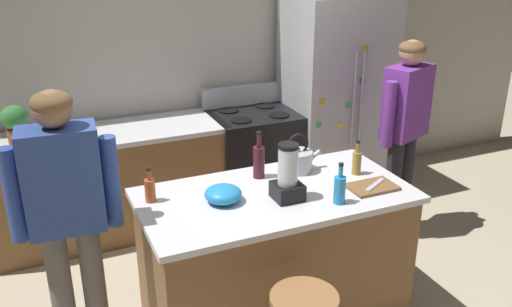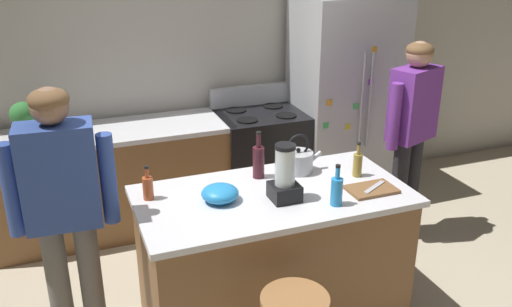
{
  "view_description": "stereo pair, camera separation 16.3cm",
  "coord_description": "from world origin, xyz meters",
  "px_view_note": "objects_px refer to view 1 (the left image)",
  "views": [
    {
      "loc": [
        -1.33,
        -2.75,
        2.4
      ],
      "look_at": [
        0.0,
        0.3,
        1.06
      ],
      "focal_mm": 38.6,
      "sensor_mm": 36.0,
      "label": 1
    },
    {
      "loc": [
        -1.18,
        -2.81,
        2.4
      ],
      "look_at": [
        0.0,
        0.3,
        1.06
      ],
      "focal_mm": 38.6,
      "sensor_mm": 36.0,
      "label": 2
    }
  ],
  "objects_px": {
    "stove_range": "(253,159)",
    "bottle_wine": "(259,161)",
    "chef_knife": "(375,185)",
    "kitchen_island": "(274,255)",
    "bottle_vinegar": "(357,162)",
    "potted_plant": "(15,122)",
    "refrigerator": "(335,99)",
    "mixing_bowl": "(223,194)",
    "bottle_cooking_sauce": "(150,189)",
    "tea_kettle": "(298,160)",
    "person_by_island_left": "(66,208)",
    "bottle_soda": "(340,189)",
    "person_by_sink_right": "(405,121)",
    "blender_appliance": "(288,176)",
    "cutting_board": "(372,187)"
  },
  "relations": [
    {
      "from": "potted_plant",
      "to": "bottle_cooking_sauce",
      "type": "bearing_deg",
      "value": -62.95
    },
    {
      "from": "mixing_bowl",
      "to": "tea_kettle",
      "type": "height_order",
      "value": "tea_kettle"
    },
    {
      "from": "person_by_sink_right",
      "to": "bottle_cooking_sauce",
      "type": "distance_m",
      "value": 2.2
    },
    {
      "from": "person_by_island_left",
      "to": "bottle_vinegar",
      "type": "relative_size",
      "value": 7.09
    },
    {
      "from": "bottle_soda",
      "to": "bottle_vinegar",
      "type": "relative_size",
      "value": 1.08
    },
    {
      "from": "chef_knife",
      "to": "refrigerator",
      "type": "bearing_deg",
      "value": 37.13
    },
    {
      "from": "bottle_wine",
      "to": "chef_knife",
      "type": "relative_size",
      "value": 1.44
    },
    {
      "from": "person_by_island_left",
      "to": "potted_plant",
      "type": "distance_m",
      "value": 1.48
    },
    {
      "from": "bottle_cooking_sauce",
      "to": "tea_kettle",
      "type": "xyz_separation_m",
      "value": [
        1.01,
        0.05,
        0.0
      ]
    },
    {
      "from": "bottle_vinegar",
      "to": "cutting_board",
      "type": "distance_m",
      "value": 0.24
    },
    {
      "from": "stove_range",
      "to": "person_by_sink_right",
      "type": "relative_size",
      "value": 0.66
    },
    {
      "from": "potted_plant",
      "to": "bottle_wine",
      "type": "xyz_separation_m",
      "value": [
        1.43,
        -1.3,
        -0.06
      ]
    },
    {
      "from": "blender_appliance",
      "to": "stove_range",
      "type": "bearing_deg",
      "value": 73.65
    },
    {
      "from": "stove_range",
      "to": "tea_kettle",
      "type": "xyz_separation_m",
      "value": [
        -0.23,
        -1.28,
        0.52
      ]
    },
    {
      "from": "bottle_soda",
      "to": "potted_plant",
      "type": "bearing_deg",
      "value": 133.15
    },
    {
      "from": "person_by_sink_right",
      "to": "bottle_soda",
      "type": "relative_size",
      "value": 6.42
    },
    {
      "from": "bottle_vinegar",
      "to": "refrigerator",
      "type": "bearing_deg",
      "value": 63.73
    },
    {
      "from": "blender_appliance",
      "to": "cutting_board",
      "type": "distance_m",
      "value": 0.58
    },
    {
      "from": "kitchen_island",
      "to": "potted_plant",
      "type": "distance_m",
      "value": 2.2
    },
    {
      "from": "potted_plant",
      "to": "bottle_vinegar",
      "type": "bearing_deg",
      "value": -36.49
    },
    {
      "from": "bottle_soda",
      "to": "tea_kettle",
      "type": "xyz_separation_m",
      "value": [
        -0.01,
        0.52,
        -0.02
      ]
    },
    {
      "from": "bottle_soda",
      "to": "chef_knife",
      "type": "height_order",
      "value": "bottle_soda"
    },
    {
      "from": "person_by_island_left",
      "to": "bottle_cooking_sauce",
      "type": "relative_size",
      "value": 7.74
    },
    {
      "from": "potted_plant",
      "to": "chef_knife",
      "type": "distance_m",
      "value": 2.67
    },
    {
      "from": "potted_plant",
      "to": "bottle_soda",
      "type": "height_order",
      "value": "potted_plant"
    },
    {
      "from": "blender_appliance",
      "to": "refrigerator",
      "type": "bearing_deg",
      "value": 50.89
    },
    {
      "from": "kitchen_island",
      "to": "bottle_soda",
      "type": "bearing_deg",
      "value": -43.84
    },
    {
      "from": "refrigerator",
      "to": "blender_appliance",
      "type": "height_order",
      "value": "refrigerator"
    },
    {
      "from": "kitchen_island",
      "to": "bottle_soda",
      "type": "xyz_separation_m",
      "value": [
        0.29,
        -0.27,
        0.54
      ]
    },
    {
      "from": "person_by_island_left",
      "to": "blender_appliance",
      "type": "relative_size",
      "value": 4.76
    },
    {
      "from": "refrigerator",
      "to": "bottle_wine",
      "type": "bearing_deg",
      "value": -136.84
    },
    {
      "from": "stove_range",
      "to": "bottle_wine",
      "type": "height_order",
      "value": "bottle_wine"
    },
    {
      "from": "blender_appliance",
      "to": "chef_knife",
      "type": "height_order",
      "value": "blender_appliance"
    },
    {
      "from": "refrigerator",
      "to": "stove_range",
      "type": "relative_size",
      "value": 1.75
    },
    {
      "from": "blender_appliance",
      "to": "bottle_soda",
      "type": "height_order",
      "value": "blender_appliance"
    },
    {
      "from": "person_by_sink_right",
      "to": "blender_appliance",
      "type": "bearing_deg",
      "value": -153.5
    },
    {
      "from": "refrigerator",
      "to": "potted_plant",
      "type": "xyz_separation_m",
      "value": [
        -2.76,
        0.05,
        0.13
      ]
    },
    {
      "from": "bottle_cooking_sauce",
      "to": "mixing_bowl",
      "type": "distance_m",
      "value": 0.43
    },
    {
      "from": "potted_plant",
      "to": "bottle_soda",
      "type": "distance_m",
      "value": 2.5
    },
    {
      "from": "bottle_wine",
      "to": "chef_knife",
      "type": "distance_m",
      "value": 0.75
    },
    {
      "from": "refrigerator",
      "to": "mixing_bowl",
      "type": "xyz_separation_m",
      "value": [
        -1.67,
        -1.49,
        0.01
      ]
    },
    {
      "from": "kitchen_island",
      "to": "mixing_bowl",
      "type": "xyz_separation_m",
      "value": [
        -0.34,
        0.01,
        0.5
      ]
    },
    {
      "from": "bottle_soda",
      "to": "bottle_cooking_sauce",
      "type": "relative_size",
      "value": 1.19
    },
    {
      "from": "bottle_soda",
      "to": "mixing_bowl",
      "type": "xyz_separation_m",
      "value": [
        -0.62,
        0.29,
        -0.04
      ]
    },
    {
      "from": "kitchen_island",
      "to": "mixing_bowl",
      "type": "relative_size",
      "value": 7.5
    },
    {
      "from": "kitchen_island",
      "to": "bottle_vinegar",
      "type": "bearing_deg",
      "value": 3.98
    },
    {
      "from": "bottle_wine",
      "to": "chef_knife",
      "type": "height_order",
      "value": "bottle_wine"
    },
    {
      "from": "bottle_wine",
      "to": "refrigerator",
      "type": "bearing_deg",
      "value": 43.16
    },
    {
      "from": "mixing_bowl",
      "to": "tea_kettle",
      "type": "relative_size",
      "value": 0.81
    },
    {
      "from": "bottle_cooking_sauce",
      "to": "cutting_board",
      "type": "distance_m",
      "value": 1.37
    }
  ]
}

